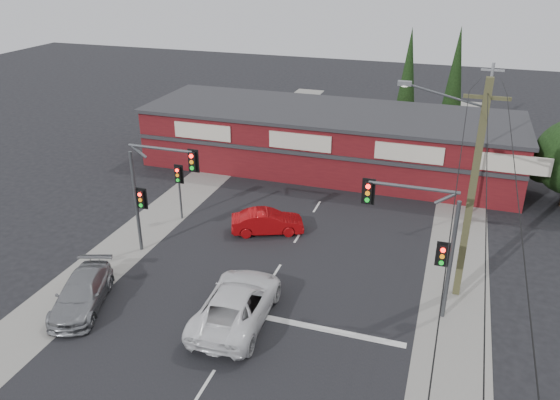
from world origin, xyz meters
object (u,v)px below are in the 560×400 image
(red_sedan, at_px, (267,222))
(shop_building, at_px, (329,139))
(utility_pole, at_px, (469,186))
(white_suv, at_px, (237,303))
(silver_suv, at_px, (82,293))

(red_sedan, xyz_separation_m, shop_building, (0.80, 11.06, 1.47))
(red_sedan, bearing_deg, utility_pole, -128.69)
(white_suv, xyz_separation_m, silver_suv, (-6.88, -1.27, -0.14))
(silver_suv, height_order, red_sedan, silver_suv)
(silver_suv, xyz_separation_m, utility_pole, (15.62, 6.25, 4.72))
(silver_suv, height_order, shop_building, shop_building)
(red_sedan, xyz_separation_m, utility_pole, (10.16, -2.93, 4.74))
(white_suv, xyz_separation_m, red_sedan, (-1.42, 7.91, -0.16))
(red_sedan, relative_size, utility_pole, 0.40)
(silver_suv, xyz_separation_m, red_sedan, (5.46, 9.19, -0.02))
(white_suv, height_order, utility_pole, utility_pole)
(red_sedan, height_order, shop_building, shop_building)
(shop_building, bearing_deg, silver_suv, -107.18)
(red_sedan, relative_size, shop_building, 0.15)
(white_suv, relative_size, shop_building, 0.22)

